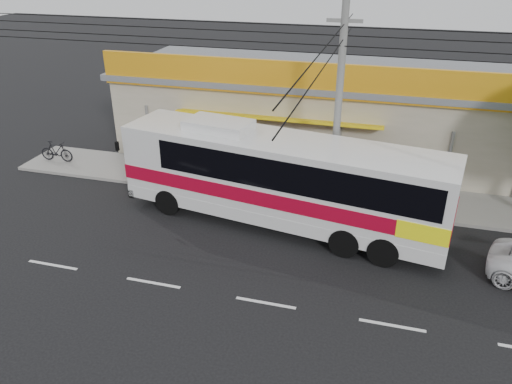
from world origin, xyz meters
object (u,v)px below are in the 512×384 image
at_px(coach_bus, 286,176).
at_px(utility_pole, 343,39).
at_px(motorbike_red, 188,177).
at_px(motorbike_dark, 56,151).

distance_m(coach_bus, utility_pole, 5.60).
xyz_separation_m(motorbike_red, motorbike_dark, (-7.82, 1.00, 0.09)).
bearing_deg(coach_bus, motorbike_dark, 176.16).
relative_size(coach_bus, utility_pole, 0.40).
distance_m(motorbike_dark, utility_pole, 16.15).
relative_size(motorbike_dark, utility_pole, 0.05).
xyz_separation_m(coach_bus, motorbike_dark, (-12.97, 3.04, -1.49)).
bearing_deg(motorbike_red, motorbike_dark, 75.98).
bearing_deg(motorbike_dark, coach_bus, -104.90).
bearing_deg(utility_pole, coach_bus, -137.84).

